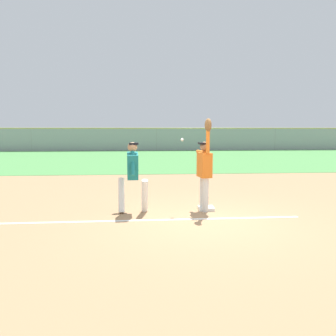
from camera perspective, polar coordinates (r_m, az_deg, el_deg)
ground_plane at (r=7.70m, az=5.76°, el=-8.72°), size 76.79×76.79×0.00m
outfield_grass at (r=23.28m, az=-1.08°, el=1.65°), size 45.21×16.43×0.01m
chalk_foul_line at (r=7.99m, az=-21.98°, el=-8.57°), size 12.00×0.23×0.01m
first_base at (r=8.63m, az=6.45°, el=-6.76°), size 0.40×0.40×0.08m
fielder at (r=8.32m, az=6.21°, el=0.30°), size 0.33×0.90×2.28m
runner at (r=8.18m, az=-5.97°, el=-0.69°), size 0.74×0.84×1.72m
baseball at (r=8.32m, az=2.41°, el=4.81°), size 0.07×0.07×0.07m
outfield_fence at (r=31.41m, az=-1.94°, el=4.87°), size 45.29×0.08×2.11m
parked_car_green at (r=36.40m, az=-16.64°, el=4.24°), size 4.58×2.50×1.25m
parked_car_silver at (r=36.31m, az=-9.80°, el=4.42°), size 4.51×2.34×1.25m
parked_car_tan at (r=35.48m, az=-1.87°, el=4.46°), size 4.52×2.36×1.25m
parked_car_red at (r=36.58m, az=5.12°, el=4.50°), size 4.48×2.27×1.25m
parked_car_white at (r=36.99m, az=13.36°, el=4.37°), size 4.53×2.38×1.25m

